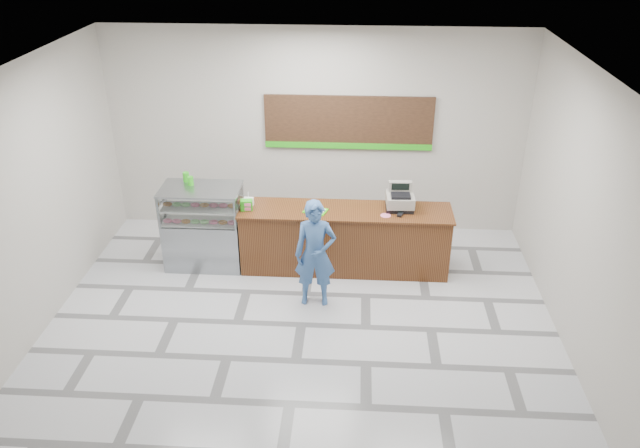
# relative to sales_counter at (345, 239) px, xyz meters

# --- Properties ---
(floor) EXTENTS (7.00, 7.00, 0.00)m
(floor) POSITION_rel_sales_counter_xyz_m (-0.55, -1.55, -0.52)
(floor) COLOR silver
(floor) RESTS_ON ground
(back_wall) EXTENTS (7.00, 0.00, 7.00)m
(back_wall) POSITION_rel_sales_counter_xyz_m (-0.55, 1.45, 1.23)
(back_wall) COLOR #B9B4AA
(back_wall) RESTS_ON floor
(ceiling) EXTENTS (7.00, 7.00, 0.00)m
(ceiling) POSITION_rel_sales_counter_xyz_m (-0.55, -1.55, 2.98)
(ceiling) COLOR silver
(ceiling) RESTS_ON back_wall
(sales_counter) EXTENTS (3.26, 0.76, 1.03)m
(sales_counter) POSITION_rel_sales_counter_xyz_m (0.00, 0.00, 0.00)
(sales_counter) COLOR brown
(sales_counter) RESTS_ON floor
(display_case) EXTENTS (1.22, 0.72, 1.33)m
(display_case) POSITION_rel_sales_counter_xyz_m (-2.22, -0.00, 0.16)
(display_case) COLOR gray
(display_case) RESTS_ON floor
(menu_board) EXTENTS (2.80, 0.06, 0.90)m
(menu_board) POSITION_rel_sales_counter_xyz_m (-0.00, 1.41, 1.42)
(menu_board) COLOR black
(menu_board) RESTS_ON back_wall
(cash_register) EXTENTS (0.43, 0.45, 0.39)m
(cash_register) POSITION_rel_sales_counter_xyz_m (0.83, 0.12, 0.66)
(cash_register) COLOR black
(cash_register) RESTS_ON sales_counter
(card_terminal) EXTENTS (0.11, 0.16, 0.04)m
(card_terminal) POSITION_rel_sales_counter_xyz_m (0.83, -0.14, 0.53)
(card_terminal) COLOR black
(card_terminal) RESTS_ON sales_counter
(serving_tray) EXTENTS (0.39, 0.33, 0.02)m
(serving_tray) POSITION_rel_sales_counter_xyz_m (-0.45, -0.08, 0.52)
(serving_tray) COLOR #3DD511
(serving_tray) RESTS_ON sales_counter
(napkin_box) EXTENTS (0.16, 0.16, 0.13)m
(napkin_box) POSITION_rel_sales_counter_xyz_m (-1.50, 0.03, 0.58)
(napkin_box) COLOR white
(napkin_box) RESTS_ON sales_counter
(straw_cup) EXTENTS (0.07, 0.07, 0.11)m
(straw_cup) POSITION_rel_sales_counter_xyz_m (-1.50, 0.11, 0.57)
(straw_cup) COLOR silver
(straw_cup) RESTS_ON sales_counter
(promo_box) EXTENTS (0.20, 0.14, 0.16)m
(promo_box) POSITION_rel_sales_counter_xyz_m (-1.50, -0.09, 0.59)
(promo_box) COLOR green
(promo_box) RESTS_ON sales_counter
(donut_decal) EXTENTS (0.16, 0.16, 0.00)m
(donut_decal) POSITION_rel_sales_counter_xyz_m (0.61, -0.16, 0.52)
(donut_decal) COLOR pink
(donut_decal) RESTS_ON sales_counter
(green_cup_left) EXTENTS (0.10, 0.10, 0.15)m
(green_cup_left) POSITION_rel_sales_counter_xyz_m (-2.49, 0.24, 0.89)
(green_cup_left) COLOR green
(green_cup_left) RESTS_ON display_case
(green_cup_right) EXTENTS (0.09, 0.09, 0.14)m
(green_cup_right) POSITION_rel_sales_counter_xyz_m (-2.38, 0.11, 0.88)
(green_cup_right) COLOR green
(green_cup_right) RESTS_ON display_case
(customer) EXTENTS (0.60, 0.40, 1.61)m
(customer) POSITION_rel_sales_counter_xyz_m (-0.39, -0.97, 0.29)
(customer) COLOR #3A629E
(customer) RESTS_ON floor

